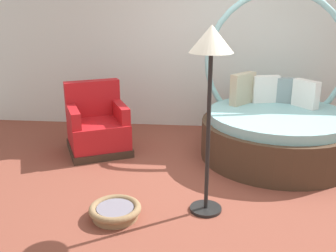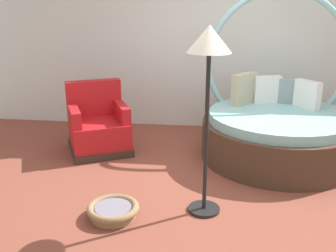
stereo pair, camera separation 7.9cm
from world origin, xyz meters
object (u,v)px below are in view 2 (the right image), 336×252
Objects in this scene: round_daybed at (278,126)px; pet_basket at (113,210)px; red_armchair at (98,127)px; floor_lamp at (209,58)px.

round_daybed is 4.28× the size of pet_basket.
red_armchair is at bearing -178.79° from round_daybed.
floor_lamp is (1.51, -1.50, 1.20)m from red_armchair.
red_armchair is (-2.44, -0.05, -0.09)m from round_daybed.
pet_basket is at bearing -135.39° from round_daybed.
floor_lamp is (-0.93, -1.55, 1.11)m from round_daybed.
red_armchair reaches higher than pet_basket.
pet_basket is at bearing -165.59° from floor_lamp.
round_daybed reaches higher than pet_basket.
round_daybed reaches higher than floor_lamp.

